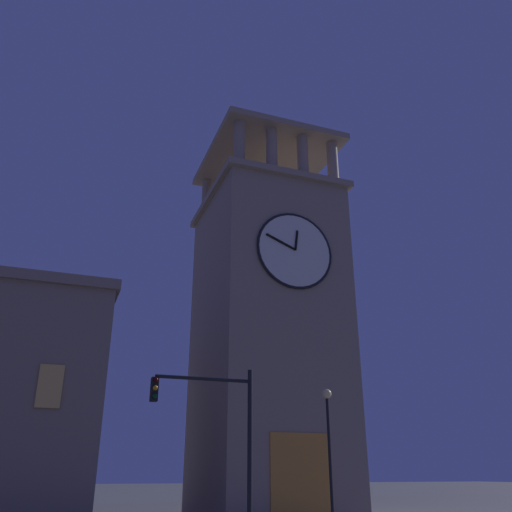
% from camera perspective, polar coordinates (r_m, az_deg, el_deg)
% --- Properties ---
extents(clocktower, '(8.13, 9.29, 25.09)m').
position_cam_1_polar(clocktower, '(32.58, 1.20, -8.50)').
color(clocktower, gray).
rests_on(clocktower, ground_plane).
extents(traffic_signal_near, '(3.44, 0.41, 5.44)m').
position_cam_1_polar(traffic_signal_near, '(18.07, -4.15, -17.57)').
color(traffic_signal_near, black).
rests_on(traffic_signal_near, ground_plane).
extents(street_lamp, '(0.44, 0.44, 5.80)m').
position_cam_1_polar(street_lamp, '(25.61, 7.81, -18.04)').
color(street_lamp, black).
rests_on(street_lamp, ground_plane).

